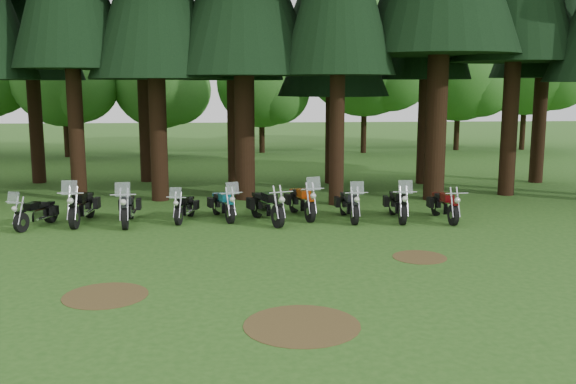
{
  "coord_description": "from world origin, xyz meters",
  "views": [
    {
      "loc": [
        -0.1,
        -15.3,
        4.44
      ],
      "look_at": [
        1.41,
        5.0,
        1.0
      ],
      "focal_mm": 40.0,
      "sensor_mm": 36.0,
      "label": 1
    }
  ],
  "objects_px": {
    "motorcycle_5": "(267,207)",
    "motorcycle_9": "(444,206)",
    "motorcycle_2": "(128,208)",
    "motorcycle_3": "(185,208)",
    "motorcycle_0": "(36,214)",
    "motorcycle_1": "(82,207)",
    "motorcycle_8": "(398,205)",
    "motorcycle_4": "(223,205)",
    "motorcycle_6": "(302,202)",
    "motorcycle_7": "(349,205)"
  },
  "relations": [
    {
      "from": "motorcycle_4",
      "to": "motorcycle_2",
      "type": "bearing_deg",
      "value": 171.21
    },
    {
      "from": "motorcycle_3",
      "to": "motorcycle_8",
      "type": "distance_m",
      "value": 7.01
    },
    {
      "from": "motorcycle_0",
      "to": "motorcycle_3",
      "type": "height_order",
      "value": "motorcycle_0"
    },
    {
      "from": "motorcycle_3",
      "to": "motorcycle_6",
      "type": "distance_m",
      "value": 3.89
    },
    {
      "from": "motorcycle_4",
      "to": "motorcycle_9",
      "type": "distance_m",
      "value": 7.3
    },
    {
      "from": "motorcycle_2",
      "to": "motorcycle_7",
      "type": "height_order",
      "value": "motorcycle_2"
    },
    {
      "from": "motorcycle_8",
      "to": "motorcycle_4",
      "type": "bearing_deg",
      "value": 177.24
    },
    {
      "from": "motorcycle_7",
      "to": "motorcycle_2",
      "type": "bearing_deg",
      "value": 177.55
    },
    {
      "from": "motorcycle_0",
      "to": "motorcycle_7",
      "type": "distance_m",
      "value": 9.96
    },
    {
      "from": "motorcycle_2",
      "to": "motorcycle_6",
      "type": "distance_m",
      "value": 5.69
    },
    {
      "from": "motorcycle_0",
      "to": "motorcycle_7",
      "type": "relative_size",
      "value": 0.87
    },
    {
      "from": "motorcycle_2",
      "to": "motorcycle_3",
      "type": "height_order",
      "value": "motorcycle_2"
    },
    {
      "from": "motorcycle_0",
      "to": "motorcycle_8",
      "type": "height_order",
      "value": "motorcycle_8"
    },
    {
      "from": "motorcycle_7",
      "to": "motorcycle_8",
      "type": "distance_m",
      "value": 1.61
    },
    {
      "from": "motorcycle_2",
      "to": "motorcycle_7",
      "type": "bearing_deg",
      "value": -2.67
    },
    {
      "from": "motorcycle_2",
      "to": "motorcycle_7",
      "type": "relative_size",
      "value": 1.05
    },
    {
      "from": "motorcycle_6",
      "to": "motorcycle_2",
      "type": "bearing_deg",
      "value": 172.65
    },
    {
      "from": "motorcycle_1",
      "to": "motorcycle_7",
      "type": "relative_size",
      "value": 1.09
    },
    {
      "from": "motorcycle_6",
      "to": "motorcycle_9",
      "type": "distance_m",
      "value": 4.71
    },
    {
      "from": "motorcycle_5",
      "to": "motorcycle_6",
      "type": "bearing_deg",
      "value": 10.45
    },
    {
      "from": "motorcycle_2",
      "to": "motorcycle_3",
      "type": "distance_m",
      "value": 1.81
    },
    {
      "from": "motorcycle_1",
      "to": "motorcycle_7",
      "type": "xyz_separation_m",
      "value": [
        8.66,
        -0.12,
        -0.04
      ]
    },
    {
      "from": "motorcycle_1",
      "to": "motorcycle_5",
      "type": "xyz_separation_m",
      "value": [
        5.94,
        -0.34,
        -0.02
      ]
    },
    {
      "from": "motorcycle_3",
      "to": "motorcycle_4",
      "type": "distance_m",
      "value": 1.26
    },
    {
      "from": "motorcycle_4",
      "to": "motorcycle_7",
      "type": "relative_size",
      "value": 0.94
    },
    {
      "from": "motorcycle_1",
      "to": "motorcycle_0",
      "type": "bearing_deg",
      "value": -155.23
    },
    {
      "from": "motorcycle_7",
      "to": "motorcycle_9",
      "type": "height_order",
      "value": "motorcycle_7"
    },
    {
      "from": "motorcycle_3",
      "to": "motorcycle_6",
      "type": "xyz_separation_m",
      "value": [
        3.88,
        0.25,
        0.09
      ]
    },
    {
      "from": "motorcycle_2",
      "to": "motorcycle_4",
      "type": "height_order",
      "value": "motorcycle_2"
    },
    {
      "from": "motorcycle_4",
      "to": "motorcycle_7",
      "type": "distance_m",
      "value": 4.17
    },
    {
      "from": "motorcycle_1",
      "to": "motorcycle_2",
      "type": "xyz_separation_m",
      "value": [
        1.49,
        -0.22,
        -0.02
      ]
    },
    {
      "from": "motorcycle_3",
      "to": "motorcycle_8",
      "type": "bearing_deg",
      "value": 8.92
    },
    {
      "from": "motorcycle_6",
      "to": "motorcycle_7",
      "type": "height_order",
      "value": "motorcycle_6"
    },
    {
      "from": "motorcycle_1",
      "to": "motorcycle_4",
      "type": "distance_m",
      "value": 4.52
    },
    {
      "from": "motorcycle_0",
      "to": "motorcycle_9",
      "type": "distance_m",
      "value": 13.07
    },
    {
      "from": "motorcycle_1",
      "to": "motorcycle_3",
      "type": "xyz_separation_m",
      "value": [
        3.26,
        0.15,
        -0.1
      ]
    },
    {
      "from": "motorcycle_0",
      "to": "motorcycle_4",
      "type": "distance_m",
      "value": 5.86
    },
    {
      "from": "motorcycle_2",
      "to": "motorcycle_4",
      "type": "relative_size",
      "value": 1.12
    },
    {
      "from": "motorcycle_5",
      "to": "motorcycle_8",
      "type": "xyz_separation_m",
      "value": [
        4.33,
        0.12,
        -0.01
      ]
    },
    {
      "from": "motorcycle_5",
      "to": "motorcycle_9",
      "type": "distance_m",
      "value": 5.84
    },
    {
      "from": "motorcycle_2",
      "to": "motorcycle_3",
      "type": "bearing_deg",
      "value": 8.06
    },
    {
      "from": "motorcycle_8",
      "to": "motorcycle_9",
      "type": "xyz_separation_m",
      "value": [
        1.51,
        -0.21,
        -0.03
      ]
    },
    {
      "from": "motorcycle_8",
      "to": "motorcycle_7",
      "type": "bearing_deg",
      "value": 178.88
    },
    {
      "from": "motorcycle_6",
      "to": "motorcycle_7",
      "type": "distance_m",
      "value": 1.6
    },
    {
      "from": "motorcycle_1",
      "to": "motorcycle_2",
      "type": "height_order",
      "value": "motorcycle_1"
    },
    {
      "from": "motorcycle_3",
      "to": "motorcycle_4",
      "type": "xyz_separation_m",
      "value": [
        1.25,
        0.16,
        0.04
      ]
    },
    {
      "from": "motorcycle_3",
      "to": "motorcycle_8",
      "type": "height_order",
      "value": "motorcycle_8"
    },
    {
      "from": "motorcycle_4",
      "to": "motorcycle_7",
      "type": "xyz_separation_m",
      "value": [
        4.15,
        -0.42,
        0.02
      ]
    },
    {
      "from": "motorcycle_7",
      "to": "motorcycle_8",
      "type": "xyz_separation_m",
      "value": [
        1.61,
        -0.1,
        0.01
      ]
    },
    {
      "from": "motorcycle_1",
      "to": "motorcycle_3",
      "type": "distance_m",
      "value": 3.27
    }
  ]
}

